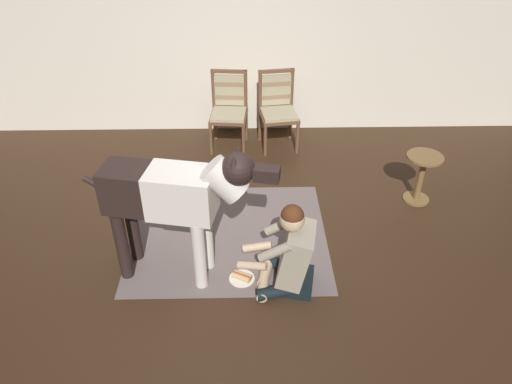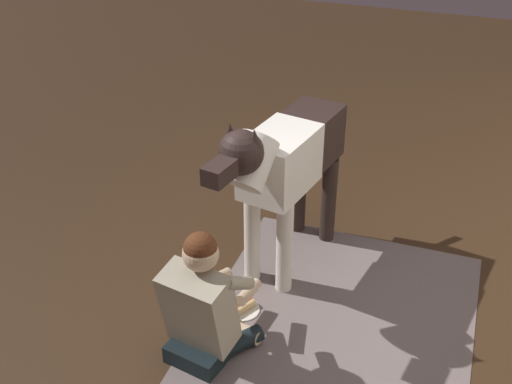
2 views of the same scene
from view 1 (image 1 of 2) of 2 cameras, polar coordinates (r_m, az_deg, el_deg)
name	(u,v)px [view 1 (image 1 of 2)]	position (r m, az deg, el deg)	size (l,w,h in m)	color
ground_plane	(225,248)	(4.87, -3.64, -6.52)	(15.05, 15.05, 0.00)	#342314
back_wall	(228,35)	(6.54, -3.31, 17.77)	(8.70, 0.10, 2.60)	beige
area_rug	(229,235)	(5.01, -3.15, -5.02)	(1.96, 1.71, 0.01)	#685C5A
dining_chair_left_of_pair	(229,106)	(6.36, -3.18, 9.93)	(0.50, 0.50, 0.98)	brown
dining_chair_right_of_pair	(278,106)	(6.36, 2.53, 9.98)	(0.52, 0.52, 0.98)	brown
person_sitting_on_floor	(290,255)	(4.25, 3.97, -7.29)	(0.71, 0.57, 0.88)	black
large_dog	(174,196)	(4.12, -9.49, -0.48)	(1.66, 0.53, 1.35)	silver
hot_dog_on_plate	(242,277)	(4.53, -1.66, -9.86)	(0.23, 0.23, 0.06)	silver
round_side_table	(421,174)	(5.61, 18.68, 1.94)	(0.39, 0.39, 0.57)	brown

